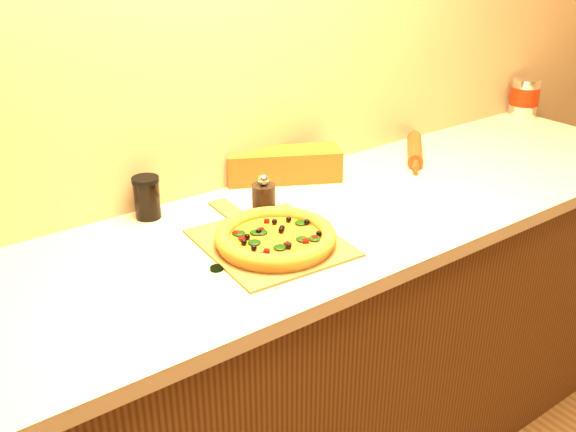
% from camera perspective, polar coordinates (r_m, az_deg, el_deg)
% --- Properties ---
extents(cabinet, '(2.80, 0.65, 0.86)m').
position_cam_1_polar(cabinet, '(1.95, -0.16, -13.48)').
color(cabinet, '#40200D').
rests_on(cabinet, ground).
extents(countertop, '(2.84, 0.68, 0.04)m').
position_cam_1_polar(countertop, '(1.70, -0.18, -1.59)').
color(countertop, '#BCAD93').
rests_on(countertop, cabinet).
extents(pizza_peel, '(0.34, 0.49, 0.01)m').
position_cam_1_polar(pizza_peel, '(1.62, -1.78, -2.18)').
color(pizza_peel, brown).
rests_on(pizza_peel, countertop).
extents(pizza, '(0.30, 0.30, 0.04)m').
position_cam_1_polar(pizza, '(1.58, -1.11, -1.92)').
color(pizza, '#AF772B').
rests_on(pizza, pizza_peel).
extents(bottle_cap, '(0.04, 0.04, 0.01)m').
position_cam_1_polar(bottle_cap, '(1.50, -6.37, -4.65)').
color(bottle_cap, black).
rests_on(bottle_cap, countertop).
extents(pepper_grinder, '(0.06, 0.06, 0.12)m').
position_cam_1_polar(pepper_grinder, '(1.73, -2.17, 1.49)').
color(pepper_grinder, black).
rests_on(pepper_grinder, countertop).
extents(rolling_pin, '(0.28, 0.27, 0.05)m').
position_cam_1_polar(rolling_pin, '(2.22, 11.21, 5.82)').
color(rolling_pin, '#582B0F').
rests_on(rolling_pin, countertop).
extents(coffee_canister, '(0.11, 0.11, 0.15)m').
position_cam_1_polar(coffee_canister, '(2.78, 20.27, 9.89)').
color(coffee_canister, silver).
rests_on(coffee_canister, countertop).
extents(bread_bag, '(0.36, 0.26, 0.10)m').
position_cam_1_polar(bread_bag, '(1.98, -0.39, 4.58)').
color(bread_bag, brown).
rests_on(bread_bag, countertop).
extents(dark_jar, '(0.07, 0.07, 0.12)m').
position_cam_1_polar(dark_jar, '(1.76, -12.43, 1.63)').
color(dark_jar, black).
rests_on(dark_jar, countertop).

